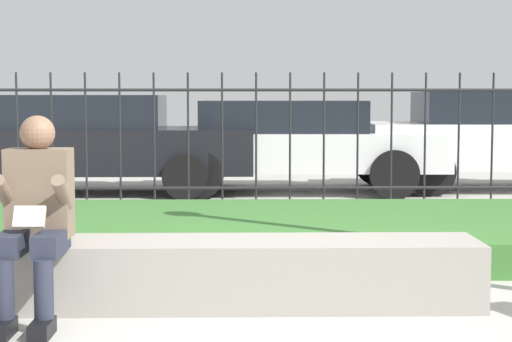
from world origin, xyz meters
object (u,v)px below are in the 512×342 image
stone_bench (245,277)px  car_parked_right (503,137)px  person_seated_reader (36,211)px  car_parked_center (291,142)px  car_parked_left (80,141)px

stone_bench → car_parked_right: car_parked_right is taller
person_seated_reader → car_parked_center: (1.93, 6.92, 0.04)m
car_parked_center → car_parked_right: size_ratio=1.03×
car_parked_center → car_parked_left: car_parked_left is taller
stone_bench → car_parked_left: size_ratio=0.64×
person_seated_reader → car_parked_center: bearing=74.4°
car_parked_left → car_parked_right: size_ratio=1.16×
stone_bench → car_parked_center: car_parked_center is taller
person_seated_reader → car_parked_left: 6.87m
stone_bench → car_parked_right: bearing=61.1°
car_parked_left → car_parked_center: bearing=1.9°
person_seated_reader → stone_bench: bearing=14.8°
person_seated_reader → car_parked_center: size_ratio=0.29×
car_parked_center → car_parked_right: 3.07m
person_seated_reader → car_parked_left: bearing=98.3°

